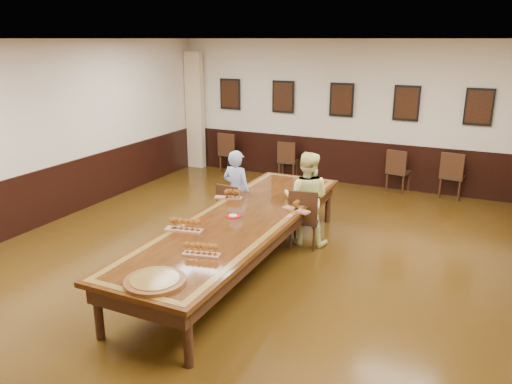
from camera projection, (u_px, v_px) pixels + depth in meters
The scene contains 23 objects.
floor at pixel (241, 267), 7.33m from camera, with size 8.00×10.00×0.02m, color black.
ceiling at pixel (239, 38), 6.38m from camera, with size 8.00×10.00×0.02m, color white.
wall_back at pixel (342, 113), 11.18m from camera, with size 8.00×0.02×3.20m, color beige.
wall_left at pixel (31, 137), 8.49m from camera, with size 0.02×10.00×3.20m, color beige.
chair_man at pixel (234, 208), 8.44m from camera, with size 0.42×0.46×0.90m, color black, non-canonical shape.
chair_woman at pixel (305, 217), 7.92m from camera, with size 0.46×0.50×0.97m, color black, non-canonical shape.
spare_chair_a at pixel (231, 152), 12.38m from camera, with size 0.47×0.51×1.00m, color black, non-canonical shape.
spare_chair_b at pixel (288, 160), 11.81m from camera, with size 0.43×0.46×0.91m, color black, non-canonical shape.
spare_chair_c at pixel (399, 170), 10.79m from camera, with size 0.44×0.48×0.94m, color black, non-canonical shape.
spare_chair_d at pixel (453, 175), 10.35m from camera, with size 0.46×0.50×0.99m, color black, non-canonical shape.
person_man at pixel (237, 192), 8.44m from camera, with size 0.52×0.34×1.43m, color #4E6DC3.
person_woman at pixel (306, 199), 7.93m from camera, with size 0.76×0.59×1.52m, color #F4F599.
pink_phone at pixel (290, 216), 7.17m from camera, with size 0.07×0.13×0.01m, color #F45180.
curtain at pixel (195, 111), 12.60m from camera, with size 0.45×0.18×2.90m, color beige.
wainscoting at pixel (241, 234), 7.18m from camera, with size 8.00×10.00×1.00m.
conference_table at pixel (241, 227), 7.15m from camera, with size 1.40×5.00×0.76m.
posters at pixel (342, 100), 11.03m from camera, with size 6.14×0.04×0.74m.
flight_a at pixel (230, 194), 7.93m from camera, with size 0.46×0.25×0.16m.
flight_b at pixel (296, 206), 7.38m from camera, with size 0.46×0.24×0.16m.
flight_c at pixel (184, 225), 6.59m from camera, with size 0.53×0.25×0.19m.
flight_d at pixel (201, 250), 5.85m from camera, with size 0.46×0.23×0.16m.
red_plate_grp at pixel (233, 216), 7.15m from camera, with size 0.21×0.21×0.03m.
carved_platter at pixel (155, 281), 5.21m from camera, with size 0.65×0.65×0.05m.
Camera 1 is at (3.05, -5.95, 3.20)m, focal length 35.00 mm.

